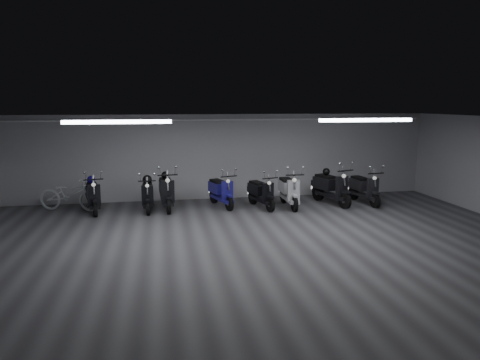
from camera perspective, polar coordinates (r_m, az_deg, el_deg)
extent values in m
cube|color=#3C3C3F|center=(10.02, 2.12, -8.44)|extent=(14.00, 10.00, 0.01)
cube|color=gray|center=(9.51, 2.23, 7.84)|extent=(14.00, 10.00, 0.01)
cube|color=#A0A0A2|center=(14.54, -2.04, 3.04)|extent=(14.00, 0.01, 2.80)
cube|color=#A0A0A2|center=(5.05, 14.60, -10.77)|extent=(14.00, 0.01, 2.80)
cube|color=white|center=(10.33, -15.64, 7.30)|extent=(2.40, 0.18, 0.08)
cube|color=white|center=(11.46, 16.07, 7.51)|extent=(2.40, 0.18, 0.08)
cylinder|color=white|center=(14.35, -2.02, 7.84)|extent=(13.60, 0.05, 0.05)
imported|color=white|center=(13.89, -21.34, -1.29)|extent=(1.99, 1.20, 1.21)
sphere|color=black|center=(13.47, -9.72, 0.62)|extent=(0.24, 0.24, 0.24)
sphere|color=black|center=(14.15, 11.17, 1.08)|extent=(0.23, 0.23, 0.23)
sphere|color=black|center=(13.36, -12.00, 0.06)|extent=(0.28, 0.28, 0.28)
sphere|color=navy|center=(13.64, -18.81, 0.06)|extent=(0.23, 0.23, 0.23)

